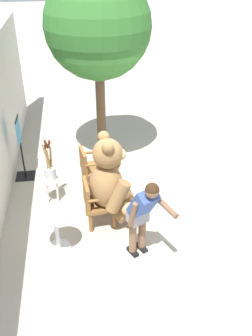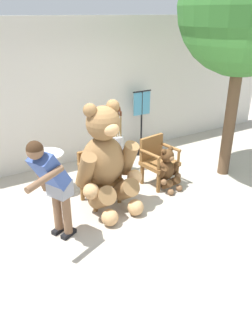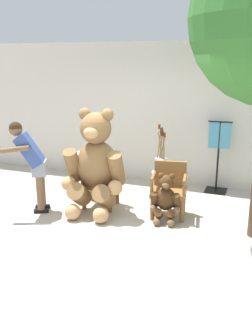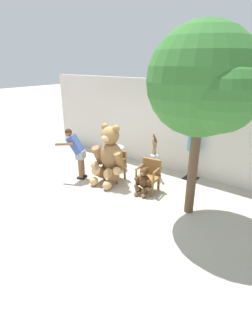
# 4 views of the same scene
# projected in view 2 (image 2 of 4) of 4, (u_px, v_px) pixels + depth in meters

# --- Properties ---
(ground_plane) EXTENTS (60.00, 60.00, 0.00)m
(ground_plane) POSITION_uv_depth(u_px,v_px,m) (150.00, 207.00, 5.29)
(ground_plane) COLOR #B2A899
(back_wall) EXTENTS (10.00, 0.16, 2.80)m
(back_wall) POSITION_uv_depth(u_px,v_px,m) (84.00, 92.00, 6.55)
(back_wall) COLOR beige
(back_wall) RESTS_ON ground
(wooden_chair_left) EXTENTS (0.60, 0.56, 0.86)m
(wooden_chair_left) POSITION_uv_depth(u_px,v_px,m) (98.00, 175.00, 5.31)
(wooden_chair_left) COLOR brown
(wooden_chair_left) RESTS_ON ground
(wooden_chair_right) EXTENTS (0.63, 0.60, 0.86)m
(wooden_chair_right) POSITION_uv_depth(u_px,v_px,m) (158.00, 160.00, 5.86)
(wooden_chair_right) COLOR brown
(wooden_chair_right) RESTS_ON ground
(teddy_bear_large) EXTENTS (1.03, 1.00, 1.71)m
(teddy_bear_large) POSITION_uv_depth(u_px,v_px,m) (106.00, 159.00, 4.95)
(teddy_bear_large) COLOR olive
(teddy_bear_large) RESTS_ON ground
(teddy_bear_small) EXTENTS (0.48, 0.47, 0.78)m
(teddy_bear_small) POSITION_uv_depth(u_px,v_px,m) (168.00, 169.00, 5.69)
(teddy_bear_small) COLOR #4C3019
(teddy_bear_small) RESTS_ON ground
(person_visitor) EXTENTS (0.71, 0.69, 1.51)m
(person_visitor) POSITION_uv_depth(u_px,v_px,m) (52.00, 181.00, 4.18)
(person_visitor) COLOR black
(person_visitor) RESTS_ON ground
(white_stool) EXTENTS (0.34, 0.34, 0.46)m
(white_stool) POSITION_uv_depth(u_px,v_px,m) (118.00, 154.00, 6.37)
(white_stool) COLOR silver
(white_stool) RESTS_ON ground
(brush_bucket) EXTENTS (0.22, 0.22, 0.88)m
(brush_bucket) POSITION_uv_depth(u_px,v_px,m) (118.00, 139.00, 6.23)
(brush_bucket) COLOR silver
(brush_bucket) RESTS_ON white_stool
(round_side_table) EXTENTS (0.56, 0.56, 0.72)m
(round_side_table) POSITION_uv_depth(u_px,v_px,m) (48.00, 168.00, 5.58)
(round_side_table) COLOR silver
(round_side_table) RESTS_ON ground
(clothing_display_stand) EXTENTS (0.44, 0.40, 1.36)m
(clothing_display_stand) POSITION_uv_depth(u_px,v_px,m) (141.00, 120.00, 7.12)
(clothing_display_stand) COLOR black
(clothing_display_stand) RESTS_ON ground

